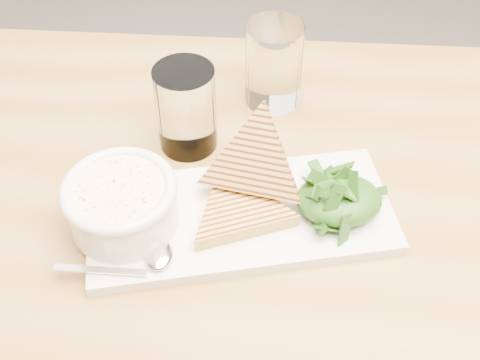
{
  "coord_description": "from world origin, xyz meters",
  "views": [
    {
      "loc": [
        -0.06,
        -0.65,
        1.32
      ],
      "look_at": [
        -0.04,
        -0.17,
        0.8
      ],
      "focal_mm": 45.0,
      "sensor_mm": 36.0,
      "label": 1
    }
  ],
  "objects_px": {
    "table_top": "(279,262)",
    "platter": "(241,216)",
    "glass_near": "(186,109)",
    "glass_far": "(274,65)",
    "soup_bowl": "(123,208)"
  },
  "relations": [
    {
      "from": "platter",
      "to": "soup_bowl",
      "type": "bearing_deg",
      "value": -175.96
    },
    {
      "from": "soup_bowl",
      "to": "glass_far",
      "type": "bearing_deg",
      "value": 51.32
    },
    {
      "from": "table_top",
      "to": "glass_far",
      "type": "relative_size",
      "value": 10.6
    },
    {
      "from": "platter",
      "to": "glass_near",
      "type": "distance_m",
      "value": 0.16
    },
    {
      "from": "table_top",
      "to": "platter",
      "type": "relative_size",
      "value": 3.57
    },
    {
      "from": "glass_far",
      "to": "soup_bowl",
      "type": "bearing_deg",
      "value": -128.68
    },
    {
      "from": "table_top",
      "to": "platter",
      "type": "height_order",
      "value": "platter"
    },
    {
      "from": "table_top",
      "to": "soup_bowl",
      "type": "bearing_deg",
      "value": 167.45
    },
    {
      "from": "table_top",
      "to": "soup_bowl",
      "type": "relative_size",
      "value": 10.36
    },
    {
      "from": "soup_bowl",
      "to": "glass_near",
      "type": "xyz_separation_m",
      "value": [
        0.07,
        0.15,
        0.02
      ]
    },
    {
      "from": "glass_near",
      "to": "glass_far",
      "type": "xyz_separation_m",
      "value": [
        0.12,
        0.09,
        0.0
      ]
    },
    {
      "from": "table_top",
      "to": "platter",
      "type": "xyz_separation_m",
      "value": [
        -0.04,
        0.05,
        0.03
      ]
    },
    {
      "from": "glass_near",
      "to": "glass_far",
      "type": "relative_size",
      "value": 0.98
    },
    {
      "from": "glass_near",
      "to": "platter",
      "type": "bearing_deg",
      "value": -64.75
    },
    {
      "from": "platter",
      "to": "table_top",
      "type": "bearing_deg",
      "value": -48.8
    }
  ]
}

